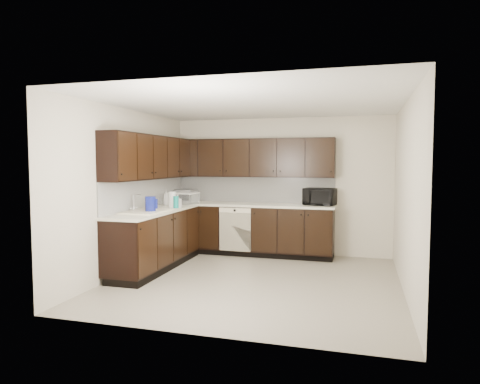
# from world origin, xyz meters

# --- Properties ---
(floor) EXTENTS (4.00, 4.00, 0.00)m
(floor) POSITION_xyz_m (0.00, 0.00, 0.00)
(floor) COLOR gray
(floor) RESTS_ON ground
(ceiling) EXTENTS (4.00, 4.00, 0.00)m
(ceiling) POSITION_xyz_m (0.00, 0.00, 2.50)
(ceiling) COLOR white
(ceiling) RESTS_ON wall_back
(wall_back) EXTENTS (4.00, 0.02, 2.50)m
(wall_back) POSITION_xyz_m (0.00, 2.00, 1.25)
(wall_back) COLOR beige
(wall_back) RESTS_ON floor
(wall_left) EXTENTS (0.02, 4.00, 2.50)m
(wall_left) POSITION_xyz_m (-2.00, 0.00, 1.25)
(wall_left) COLOR beige
(wall_left) RESTS_ON floor
(wall_right) EXTENTS (0.02, 4.00, 2.50)m
(wall_right) POSITION_xyz_m (2.00, 0.00, 1.25)
(wall_right) COLOR beige
(wall_right) RESTS_ON floor
(wall_front) EXTENTS (4.00, 0.02, 2.50)m
(wall_front) POSITION_xyz_m (0.00, -2.00, 1.25)
(wall_front) COLOR beige
(wall_front) RESTS_ON floor
(lower_cabinets) EXTENTS (3.00, 2.80, 0.90)m
(lower_cabinets) POSITION_xyz_m (-1.01, 1.11, 0.41)
(lower_cabinets) COLOR black
(lower_cabinets) RESTS_ON floor
(countertop) EXTENTS (3.03, 2.83, 0.04)m
(countertop) POSITION_xyz_m (-1.01, 1.11, 0.92)
(countertop) COLOR beige
(countertop) RESTS_ON lower_cabinets
(backsplash) EXTENTS (3.00, 2.80, 0.48)m
(backsplash) POSITION_xyz_m (-1.22, 1.32, 1.18)
(backsplash) COLOR silver
(backsplash) RESTS_ON countertop
(upper_cabinets) EXTENTS (3.00, 2.80, 0.70)m
(upper_cabinets) POSITION_xyz_m (-1.10, 1.20, 1.77)
(upper_cabinets) COLOR black
(upper_cabinets) RESTS_ON wall_back
(dishwasher) EXTENTS (0.58, 0.04, 0.78)m
(dishwasher) POSITION_xyz_m (-0.70, 1.41, 0.55)
(dishwasher) COLOR #EEE3C2
(dishwasher) RESTS_ON lower_cabinets
(sink) EXTENTS (0.54, 0.82, 0.42)m
(sink) POSITION_xyz_m (-1.68, -0.01, 0.88)
(sink) COLOR #EEE3C2
(sink) RESTS_ON countertop
(microwave) EXTENTS (0.59, 0.45, 0.30)m
(microwave) POSITION_xyz_m (0.75, 1.73, 1.09)
(microwave) COLOR black
(microwave) RESTS_ON countertop
(soap_bottle_a) EXTENTS (0.10, 0.10, 0.22)m
(soap_bottle_a) POSITION_xyz_m (-1.48, 0.70, 1.05)
(soap_bottle_a) COLOR gray
(soap_bottle_a) RESTS_ON countertop
(soap_bottle_b) EXTENTS (0.12, 0.13, 0.27)m
(soap_bottle_b) POSITION_xyz_m (-1.85, 1.03, 1.07)
(soap_bottle_b) COLOR gray
(soap_bottle_b) RESTS_ON countertop
(toaster_oven) EXTENTS (0.40, 0.32, 0.24)m
(toaster_oven) POSITION_xyz_m (-1.75, 1.66, 1.06)
(toaster_oven) COLOR #ACADAF
(toaster_oven) RESTS_ON countertop
(storage_bin) EXTENTS (0.58, 0.50, 0.19)m
(storage_bin) POSITION_xyz_m (-1.66, 1.35, 1.04)
(storage_bin) COLOR silver
(storage_bin) RESTS_ON countertop
(blue_pitcher) EXTENTS (0.16, 0.16, 0.24)m
(blue_pitcher) POSITION_xyz_m (-1.59, -0.05, 1.06)
(blue_pitcher) COLOR #101B98
(blue_pitcher) RESTS_ON countertop
(teal_tumbler) EXTENTS (0.10, 0.10, 0.19)m
(teal_tumbler) POSITION_xyz_m (-1.48, 0.62, 1.04)
(teal_tumbler) COLOR #0C877D
(teal_tumbler) RESTS_ON countertop
(paper_towel_roll) EXTENTS (0.15, 0.15, 0.26)m
(paper_towel_roll) POSITION_xyz_m (-1.57, 0.69, 1.07)
(paper_towel_roll) COLOR white
(paper_towel_roll) RESTS_ON countertop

